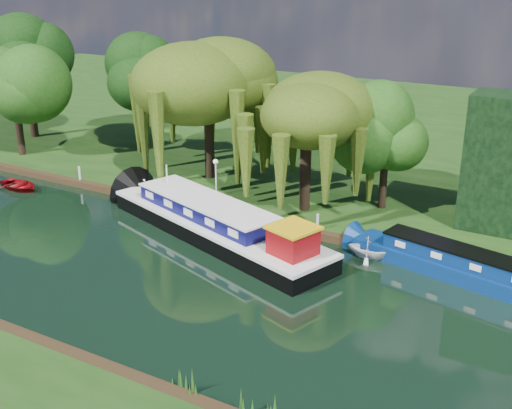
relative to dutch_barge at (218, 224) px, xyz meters
The scene contains 15 objects.
ground 6.68m from the dutch_barge, 126.64° to the right, with size 120.00×120.00×0.00m, color black.
far_bank 28.96m from the dutch_barge, 97.85° to the left, with size 120.00×52.00×0.45m, color #13330E.
dutch_barge is the anchor object (origin of this frame).
narrowboat 13.84m from the dutch_barge, ahead, with size 12.15×4.49×1.75m.
red_dinghy 17.27m from the dutch_barge, behind, with size 2.52×3.53×0.73m, color maroon.
white_cruiser 9.00m from the dutch_barge, 11.82° to the left, with size 2.17×2.52×1.33m, color silver.
willow_left 12.17m from the dutch_barge, 125.88° to the left, with size 7.97×7.97×9.55m.
willow_right 8.35m from the dutch_barge, 63.55° to the left, with size 6.39×6.39×7.79m.
tree_far_left 24.20m from the dutch_barge, 166.06° to the left, with size 5.32×5.32×8.57m.
tree_far_back 29.17m from the dutch_barge, 158.67° to the left, with size 5.81×5.81×9.77m.
tree_far_mid 19.37m from the dutch_barge, 138.88° to the left, with size 5.39×5.39×8.82m.
tree_far_right 11.96m from the dutch_barge, 50.13° to the left, with size 4.29×4.29×7.01m.
lamppost 6.42m from the dutch_barge, 123.67° to the left, with size 0.36×0.36×2.56m.
mooring_posts 5.42m from the dutch_barge, 145.29° to the left, with size 19.16×0.16×1.00m.
reeds_near 13.22m from the dutch_barge, 77.23° to the right, with size 33.70×1.50×1.10m.
Camera 1 is at (23.16, -23.91, 15.32)m, focal length 45.00 mm.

